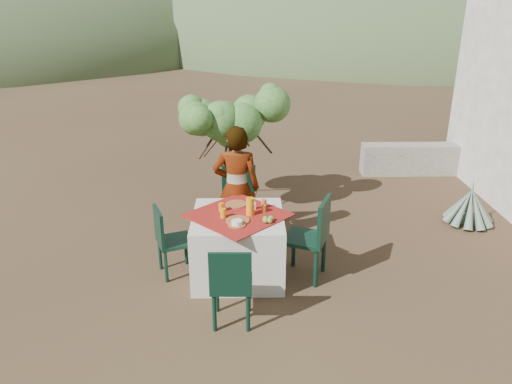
% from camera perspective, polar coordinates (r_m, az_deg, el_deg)
% --- Properties ---
extents(ground, '(160.00, 160.00, 0.00)m').
position_cam_1_polar(ground, '(6.01, -3.07, -8.94)').
color(ground, '#3C261B').
rests_on(ground, ground).
extents(table, '(1.30, 1.30, 0.76)m').
position_cam_1_polar(table, '(5.76, -2.04, -6.04)').
color(table, silver).
rests_on(table, ground).
extents(chair_far, '(0.47, 0.47, 0.97)m').
position_cam_1_polar(chair_far, '(6.59, -1.94, -0.82)').
color(chair_far, black).
rests_on(chair_far, ground).
extents(chair_near, '(0.41, 0.41, 0.87)m').
position_cam_1_polar(chair_near, '(4.86, -2.86, -10.38)').
color(chair_near, black).
rests_on(chair_near, ground).
extents(chair_left, '(0.50, 0.50, 0.84)m').
position_cam_1_polar(chair_left, '(5.80, -9.94, -5.23)').
color(chair_left, black).
rests_on(chair_left, ground).
extents(chair_right, '(0.59, 0.59, 0.98)m').
position_cam_1_polar(chair_right, '(5.65, 6.48, -4.88)').
color(chair_right, black).
rests_on(chair_right, ground).
extents(person, '(0.61, 0.41, 1.61)m').
position_cam_1_polar(person, '(6.22, -2.24, 0.41)').
color(person, '#8C6651').
rests_on(person, ground).
extents(shrub_tree, '(1.42, 1.39, 1.67)m').
position_cam_1_polar(shrub_tree, '(7.16, -2.35, 7.59)').
color(shrub_tree, '#433021').
rests_on(shrub_tree, ground).
extents(agave, '(0.71, 0.69, 0.74)m').
position_cam_1_polar(agave, '(7.69, 23.22, -1.60)').
color(agave, slate).
rests_on(agave, ground).
extents(stone_wall, '(2.60, 0.35, 0.55)m').
position_cam_1_polar(stone_wall, '(9.62, 19.61, 3.57)').
color(stone_wall, gray).
rests_on(stone_wall, ground).
extents(hill_near_right, '(48.00, 48.00, 20.00)m').
position_cam_1_polar(hill_near_right, '(42.93, 15.61, 16.82)').
color(hill_near_right, '#3B512D').
rests_on(hill_near_right, ground).
extents(hill_far_center, '(60.00, 60.00, 24.00)m').
position_cam_1_polar(hill_far_center, '(57.41, -5.50, 18.51)').
color(hill_far_center, slate).
rests_on(hill_far_center, ground).
extents(plate_far, '(0.25, 0.25, 0.01)m').
position_cam_1_polar(plate_far, '(5.84, -2.29, -1.40)').
color(plate_far, brown).
rests_on(plate_far, table).
extents(plate_near, '(0.26, 0.26, 0.01)m').
position_cam_1_polar(plate_near, '(5.43, -2.11, -3.27)').
color(plate_near, brown).
rests_on(plate_near, table).
extents(glass_far, '(0.06, 0.06, 0.09)m').
position_cam_1_polar(glass_far, '(5.67, -3.99, -1.73)').
color(glass_far, orange).
rests_on(glass_far, table).
extents(glass_near, '(0.06, 0.06, 0.10)m').
position_cam_1_polar(glass_near, '(5.51, -3.78, -2.42)').
color(glass_near, orange).
rests_on(glass_near, table).
extents(juice_pitcher, '(0.09, 0.09, 0.20)m').
position_cam_1_polar(juice_pitcher, '(5.54, -0.67, -1.66)').
color(juice_pitcher, orange).
rests_on(juice_pitcher, table).
extents(bowl_plate, '(0.19, 0.19, 0.01)m').
position_cam_1_polar(bowl_plate, '(5.33, -2.20, -3.76)').
color(bowl_plate, brown).
rests_on(bowl_plate, table).
extents(white_bowl, '(0.12, 0.12, 0.04)m').
position_cam_1_polar(white_bowl, '(5.32, -2.20, -3.49)').
color(white_bowl, white).
rests_on(white_bowl, bowl_plate).
extents(jar_left, '(0.05, 0.05, 0.08)m').
position_cam_1_polar(jar_left, '(5.64, 0.88, -1.90)').
color(jar_left, orange).
rests_on(jar_left, table).
extents(jar_right, '(0.06, 0.06, 0.10)m').
position_cam_1_polar(jar_right, '(5.75, 0.90, -1.33)').
color(jar_right, orange).
rests_on(jar_right, table).
extents(napkin_holder, '(0.07, 0.05, 0.08)m').
position_cam_1_polar(napkin_holder, '(5.71, -0.35, -1.62)').
color(napkin_holder, white).
rests_on(napkin_holder, table).
extents(fruit_cluster, '(0.12, 0.11, 0.06)m').
position_cam_1_polar(fruit_cluster, '(5.39, 1.36, -3.16)').
color(fruit_cluster, olive).
rests_on(fruit_cluster, table).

